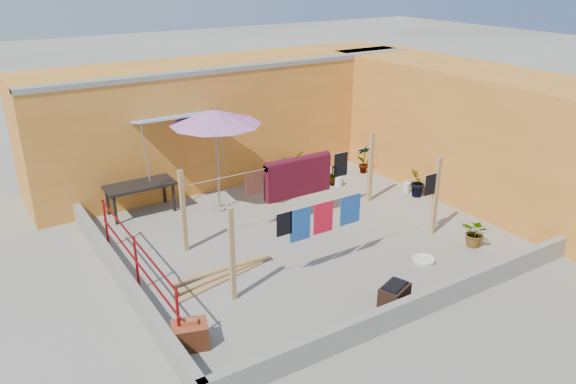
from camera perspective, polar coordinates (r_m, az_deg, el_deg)
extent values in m
plane|color=#9E998E|center=(12.55, 1.74, -4.47)|extent=(80.00, 80.00, 0.00)
cube|color=orange|center=(16.05, -6.15, 7.55)|extent=(11.00, 2.40, 3.20)
cube|color=gray|center=(14.81, -4.54, 12.51)|extent=(11.00, 0.35, 0.12)
cube|color=#2D51B2|center=(13.71, -11.26, 7.50)|extent=(2.00, 0.79, 0.22)
cylinder|color=gray|center=(13.25, -14.27, 3.79)|extent=(0.03, 0.30, 1.28)
cylinder|color=gray|center=(13.91, -6.85, 5.20)|extent=(0.03, 0.30, 1.28)
cube|color=orange|center=(15.32, 18.27, 5.83)|extent=(2.40, 9.00, 3.20)
cube|color=gray|center=(10.08, 13.40, -11.01)|extent=(8.30, 0.16, 0.44)
cube|color=gray|center=(10.97, -16.43, -8.40)|extent=(0.16, 7.30, 0.44)
cylinder|color=maroon|center=(9.05, -11.08, -12.48)|extent=(0.05, 0.05, 1.10)
cylinder|color=maroon|center=(10.69, -15.12, -7.06)|extent=(0.05, 0.05, 1.10)
cylinder|color=maroon|center=(12.43, -18.00, -3.10)|extent=(0.05, 0.05, 1.10)
cylinder|color=maroon|center=(10.46, -15.40, -4.67)|extent=(0.04, 4.20, 0.04)
cylinder|color=maroon|center=(10.66, -15.15, -6.83)|extent=(0.04, 4.20, 0.04)
cube|color=tan|center=(9.95, -5.72, -6.36)|extent=(0.09, 0.09, 1.80)
cube|color=tan|center=(12.73, 14.76, -0.40)|extent=(0.09, 0.09, 1.80)
cube|color=tan|center=(14.19, 8.39, 2.49)|extent=(0.09, 0.09, 1.80)
cube|color=tan|center=(11.76, -10.59, -1.93)|extent=(0.09, 0.09, 1.80)
cylinder|color=silver|center=(10.92, 5.93, -0.46)|extent=(5.00, 0.01, 0.01)
cylinder|color=silver|center=(12.60, -0.21, 2.82)|extent=(5.00, 0.01, 0.01)
cube|color=#4B0C1A|center=(12.89, 0.99, 1.47)|extent=(1.69, 0.22, 0.86)
cube|color=black|center=(13.54, 5.39, 2.79)|extent=(0.39, 0.02, 0.59)
cube|color=brown|center=(12.30, -3.51, 0.93)|extent=(0.39, 0.02, 0.54)
cube|color=#1C4B98|center=(10.48, 1.25, -3.32)|extent=(0.44, 0.02, 0.66)
cube|color=black|center=(10.26, -0.39, -3.27)|extent=(0.32, 0.02, 0.46)
cube|color=red|center=(10.75, 3.60, -2.61)|extent=(0.44, 0.02, 0.64)
cube|color=#1C4B98|center=(11.11, 6.33, -1.78)|extent=(0.48, 0.02, 0.61)
cube|color=black|center=(12.47, 14.26, 0.73)|extent=(0.30, 0.02, 0.48)
cylinder|color=gray|center=(13.96, -6.93, -1.61)|extent=(0.39, 0.39, 0.06)
cylinder|color=gray|center=(13.52, -7.17, 3.04)|extent=(0.05, 0.05, 2.46)
cone|color=pink|center=(13.20, -7.39, 7.56)|extent=(2.30, 2.30, 0.34)
cylinder|color=gray|center=(13.16, -7.44, 8.37)|extent=(0.04, 0.04, 0.11)
cube|color=black|center=(13.86, -14.88, 0.73)|extent=(1.63, 0.82, 0.06)
cube|color=black|center=(13.53, -17.14, -1.79)|extent=(0.06, 0.06, 0.71)
cube|color=black|center=(14.12, -17.88, -0.86)|extent=(0.06, 0.06, 0.71)
cube|color=black|center=(13.91, -11.53, -0.55)|extent=(0.06, 0.06, 0.71)
cube|color=black|center=(14.48, -12.48, 0.30)|extent=(0.06, 0.06, 0.71)
cube|color=#964322|center=(9.25, -9.92, -14.14)|extent=(0.66, 0.56, 0.41)
cube|color=#B8452B|center=(9.11, -10.02, -12.89)|extent=(0.28, 0.19, 0.08)
cube|color=tan|center=(10.91, -6.89, -8.94)|extent=(2.08, 0.62, 0.04)
cube|color=tan|center=(11.01, -6.80, -8.34)|extent=(2.10, 0.44, 0.04)
cube|color=tan|center=(11.11, -6.71, -7.75)|extent=(2.10, 0.15, 0.04)
cube|color=black|center=(10.12, 10.72, -10.52)|extent=(0.65, 0.54, 0.47)
cube|color=black|center=(9.99, 10.83, -9.30)|extent=(0.53, 0.42, 0.04)
cylinder|color=silver|center=(11.84, 13.60, -6.75)|extent=(0.44, 0.44, 0.06)
torus|color=silver|center=(11.82, 13.61, -6.63)|extent=(0.46, 0.46, 0.05)
cylinder|color=silver|center=(15.15, 11.97, 0.45)|extent=(0.20, 0.20, 0.28)
cylinder|color=silver|center=(15.10, 12.01, 1.00)|extent=(0.06, 0.06, 0.05)
cylinder|color=silver|center=(15.31, 5.15, 1.10)|extent=(0.20, 0.20, 0.28)
cylinder|color=silver|center=(15.25, 5.17, 1.66)|extent=(0.06, 0.06, 0.05)
torus|color=#197228|center=(15.81, 4.07, 1.36)|extent=(0.51, 0.51, 0.04)
torus|color=#197228|center=(15.79, 4.07, 1.50)|extent=(0.43, 0.43, 0.04)
imported|color=#1C611B|center=(15.71, 0.30, 2.70)|extent=(0.90, 0.86, 0.77)
imported|color=#1C611B|center=(15.34, 4.59, 1.81)|extent=(0.39, 0.39, 0.60)
imported|color=#1C611B|center=(16.28, 7.74, 3.38)|extent=(0.51, 0.41, 0.86)
imported|color=#1C611B|center=(14.82, 13.02, 0.95)|extent=(0.57, 0.56, 0.80)
imported|color=#1C611B|center=(12.62, 18.55, -3.95)|extent=(0.63, 0.68, 0.64)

